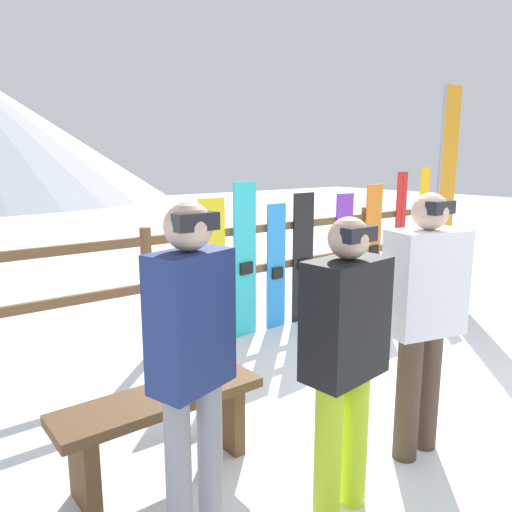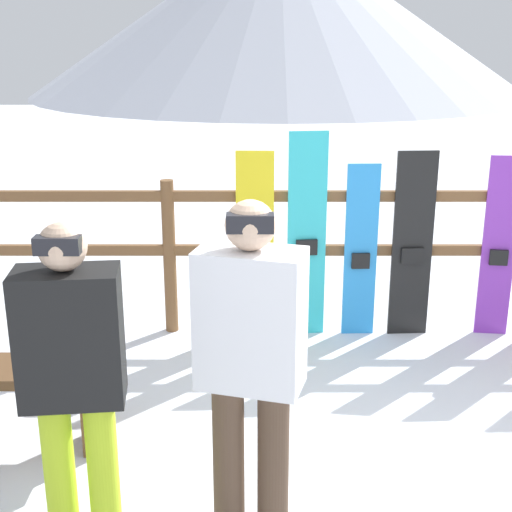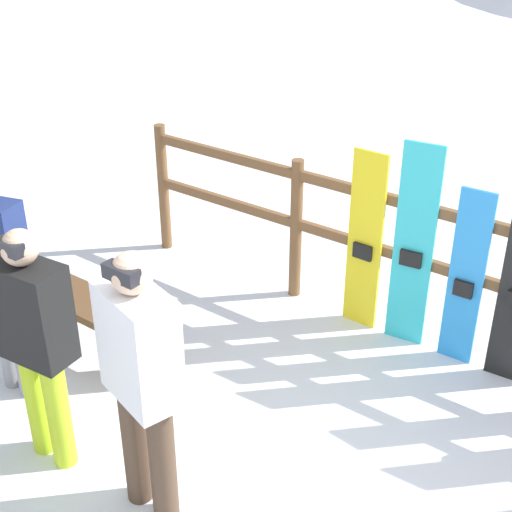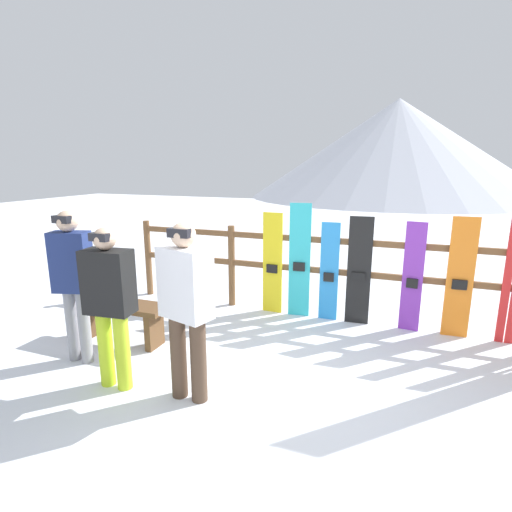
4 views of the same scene
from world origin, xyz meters
The scene contains 7 objects.
fence centered at (0.00, 2.16, 0.73)m, with size 6.03×0.10×1.22m.
bench centered at (-2.20, 0.52, 0.36)m, with size 1.22×0.36×0.50m.
person_white centered at (-0.84, -0.25, 0.94)m, with size 0.51×0.36×1.63m.
person_black centered at (-1.60, -0.33, 0.89)m, with size 0.46×0.29×1.56m.
snowboard_yellow centered at (-0.82, 2.10, 0.72)m, with size 0.29×0.06×1.45m.
snowboard_cyan centered at (-0.43, 2.10, 0.79)m, with size 0.29×0.08×1.59m.
snowboard_blue centered at (-0.01, 2.10, 0.67)m, with size 0.25×0.06×1.35m.
Camera 3 is at (1.38, -2.26, 3.19)m, focal length 50.00 mm.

